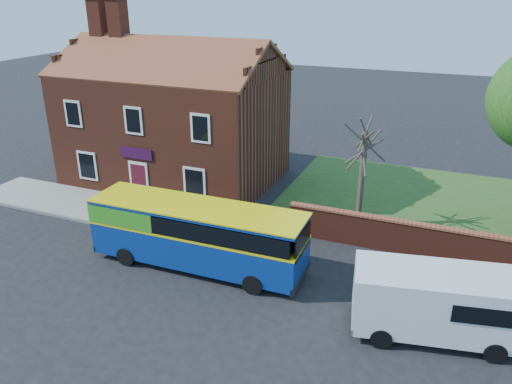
% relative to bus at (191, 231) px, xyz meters
% --- Properties ---
extents(ground, '(120.00, 120.00, 0.00)m').
position_rel_bus_xyz_m(ground, '(0.90, -2.51, -1.60)').
color(ground, black).
rests_on(ground, ground).
extents(pavement, '(18.00, 3.50, 0.12)m').
position_rel_bus_xyz_m(pavement, '(-6.10, 3.24, -1.54)').
color(pavement, gray).
rests_on(pavement, ground).
extents(kerb, '(18.00, 0.15, 0.14)m').
position_rel_bus_xyz_m(kerb, '(-6.10, 1.49, -1.53)').
color(kerb, slate).
rests_on(kerb, ground).
extents(shop_building, '(12.30, 8.13, 10.50)m').
position_rel_bus_xyz_m(shop_building, '(-6.12, 8.99, 1.81)').
color(shop_building, maroon).
rests_on(shop_building, ground).
extents(bus, '(9.27, 2.52, 2.82)m').
position_rel_bus_xyz_m(bus, '(0.00, 0.00, 0.00)').
color(bus, navy).
rests_on(bus, ground).
extents(van_near, '(5.87, 3.24, 2.44)m').
position_rel_bus_xyz_m(van_near, '(9.96, -0.94, -0.24)').
color(van_near, white).
rests_on(van_near, ground).
extents(bare_tree, '(1.98, 2.36, 5.29)m').
position_rel_bus_xyz_m(bare_tree, '(5.79, 6.60, 1.11)').
color(bare_tree, '#4C4238').
rests_on(bare_tree, ground).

